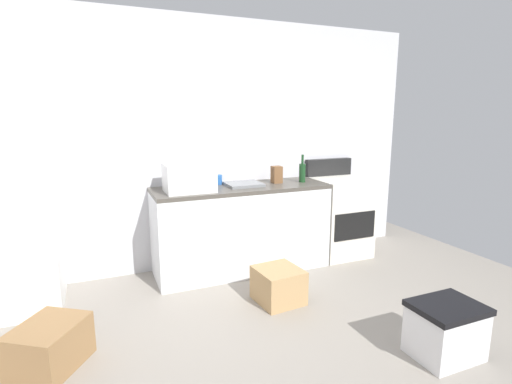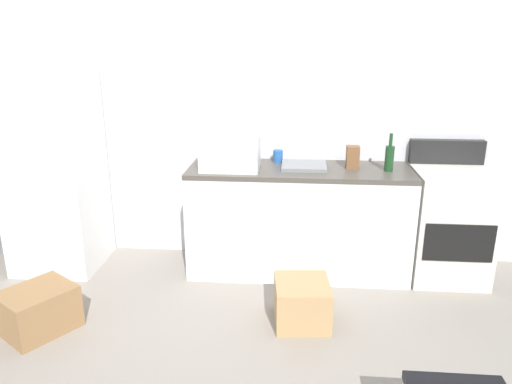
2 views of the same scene
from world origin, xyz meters
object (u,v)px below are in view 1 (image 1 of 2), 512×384
refrigerator (10,213)px  cardboard_box_large (50,346)px  stove_oven (339,215)px  wine_bottle (302,172)px  microwave (189,178)px  coffee_mug (218,180)px  knife_block (277,175)px  cardboard_box_medium (278,285)px  storage_bin (446,330)px

refrigerator → cardboard_box_large: size_ratio=3.74×
stove_oven → wine_bottle: wine_bottle is taller
microwave → coffee_mug: microwave is taller
refrigerator → microwave: (1.50, -0.02, 0.20)m
stove_oven → coffee_mug: stove_oven is taller
stove_oven → knife_block: size_ratio=6.11×
cardboard_box_medium → storage_bin: storage_bin is taller
stove_oven → microwave: microwave is taller
coffee_mug → cardboard_box_medium: (0.22, -1.01, -0.80)m
cardboard_box_large → stove_oven: bearing=19.8°
coffee_mug → storage_bin: (0.92, -2.16, -0.76)m
refrigerator → wine_bottle: 2.76m
stove_oven → storage_bin: size_ratio=2.39×
microwave → coffee_mug: size_ratio=4.60×
refrigerator → coffee_mug: (1.87, 0.24, 0.12)m
wine_bottle → cardboard_box_large: bearing=-157.0°
microwave → storage_bin: bearing=-55.9°
wine_bottle → cardboard_box_large: 2.79m
wine_bottle → coffee_mug: 0.91m
stove_oven → storage_bin: stove_oven is taller
stove_oven → knife_block: stove_oven is taller
coffee_mug → cardboard_box_medium: bearing=-77.7°
wine_bottle → knife_block: 0.29m
refrigerator → wine_bottle: (2.75, 0.02, 0.18)m
refrigerator → storage_bin: 3.44m
cardboard_box_medium → cardboard_box_large: bearing=-172.2°
knife_block → cardboard_box_large: bearing=-153.1°
microwave → cardboard_box_medium: 1.30m
knife_block → cardboard_box_medium: knife_block is taller
coffee_mug → wine_bottle: bearing=-13.8°
microwave → cardboard_box_medium: (0.59, -0.75, -0.88)m
knife_block → storage_bin: (0.31, -2.01, -0.80)m
storage_bin → stove_oven: bearing=76.2°
microwave → storage_bin: (1.29, -1.90, -0.84)m
stove_oven → microwave: 1.86m
refrigerator → stove_oven: size_ratio=1.51×
microwave → cardboard_box_large: bearing=-140.1°
storage_bin → cardboard_box_medium: bearing=121.1°
coffee_mug → storage_bin: coffee_mug is taller
knife_block → storage_bin: knife_block is taller
knife_block → microwave: bearing=-173.8°
coffee_mug → cardboard_box_large: 2.15m
knife_block → cardboard_box_large: (-2.16, -1.10, -0.84)m
cardboard_box_large → storage_bin: (2.47, -0.91, 0.04)m
refrigerator → wine_bottle: refrigerator is taller
stove_oven → storage_bin: bearing=-103.8°
knife_block → cardboard_box_large: size_ratio=0.41×
refrigerator → wine_bottle: bearing=0.5°
refrigerator → knife_block: refrigerator is taller
refrigerator → cardboard_box_medium: (2.09, -0.77, -0.68)m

